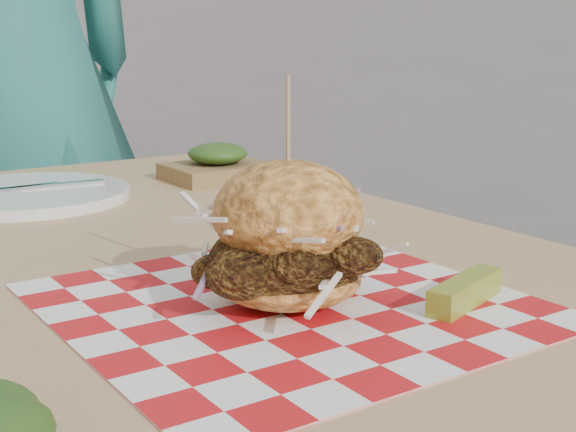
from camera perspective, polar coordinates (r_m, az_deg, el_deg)
name	(u,v)px	position (r m, az deg, el deg)	size (l,w,h in m)	color
diner	(8,58)	(1.72, -19.32, 10.55)	(0.67, 0.44, 1.83)	#28746D
patio_table	(137,335)	(0.83, -10.68, -8.31)	(0.80, 1.20, 0.75)	tan
paper_liner	(288,303)	(0.66, 0.00, -6.24)	(0.36, 0.36, 0.00)	red
sandwich	(288,242)	(0.65, 0.00, -1.87)	(0.16, 0.16, 0.18)	#F19E44
pickle_spear	(465,292)	(0.67, 12.49, -5.27)	(0.10, 0.02, 0.02)	olive
place_setting	(27,194)	(1.13, -18.05, 1.48)	(0.27, 0.27, 0.02)	white
kraft_tray	(218,165)	(1.22, -5.01, 3.64)	(0.15, 0.12, 0.06)	olive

